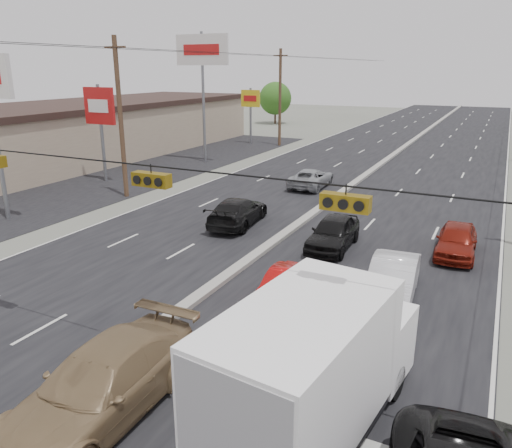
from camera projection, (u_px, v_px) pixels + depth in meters
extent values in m
plane|color=#606356|center=(122.00, 355.00, 14.76)|extent=(200.00, 200.00, 0.00)
cube|color=black|center=(371.00, 172.00, 40.42)|extent=(20.00, 160.00, 0.02)
cube|color=gray|center=(371.00, 171.00, 40.39)|extent=(0.50, 160.00, 0.20)
cube|color=tan|center=(82.00, 133.00, 46.43)|extent=(12.00, 42.00, 4.60)
cube|color=black|center=(163.00, 165.00, 43.32)|extent=(10.00, 42.00, 0.02)
cylinder|color=#422D1E|center=(121.00, 119.00, 31.37)|extent=(0.30, 0.30, 10.00)
cube|color=#422D1E|center=(115.00, 47.00, 30.07)|extent=(1.60, 0.12, 0.12)
cylinder|color=#422D1E|center=(280.00, 98.00, 52.75)|extent=(0.30, 0.30, 10.00)
cube|color=#422D1E|center=(281.00, 55.00, 51.45)|extent=(1.60, 0.12, 0.12)
cylinder|color=black|center=(104.00, 161.00, 13.02)|extent=(25.00, 0.04, 0.04)
cube|color=#72590C|center=(152.00, 180.00, 12.49)|extent=(1.05, 0.30, 0.35)
cube|color=#72590C|center=(345.00, 203.00, 10.38)|extent=(1.05, 0.30, 0.35)
cylinder|color=slate|center=(102.00, 134.00, 36.28)|extent=(0.24, 0.24, 7.00)
cube|color=#B21414|center=(99.00, 106.00, 35.68)|extent=(2.60, 0.25, 2.60)
cylinder|color=slate|center=(203.00, 99.00, 43.18)|extent=(0.24, 0.24, 11.00)
cube|color=silver|center=(202.00, 50.00, 41.96)|extent=(5.00, 0.25, 2.50)
cylinder|color=slate|center=(251.00, 116.00, 54.82)|extent=(0.24, 0.24, 6.00)
cube|color=gold|center=(251.00, 98.00, 54.25)|extent=(2.20, 0.25, 1.80)
cylinder|color=#382619|center=(275.00, 116.00, 75.04)|extent=(0.28, 0.28, 2.16)
sphere|color=#224F15|center=(275.00, 98.00, 74.25)|extent=(4.80, 4.80, 4.80)
cube|color=black|center=(316.00, 417.00, 11.46)|extent=(3.13, 7.25, 0.25)
cube|color=white|center=(302.00, 370.00, 10.31)|extent=(3.09, 5.28, 2.81)
cube|color=white|center=(361.00, 338.00, 13.27)|extent=(2.62, 2.18, 1.81)
cylinder|color=black|center=(319.00, 357.00, 13.86)|extent=(0.41, 0.93, 0.90)
cylinder|color=black|center=(394.00, 382.00, 12.76)|extent=(0.41, 0.93, 0.90)
imported|color=olive|center=(102.00, 385.00, 11.99)|extent=(2.47, 5.88, 1.70)
imported|color=#B00B0A|center=(285.00, 288.00, 17.79)|extent=(1.40, 3.79, 1.24)
imported|color=black|center=(333.00, 233.00, 23.31)|extent=(1.92, 4.47, 1.51)
imported|color=silver|center=(392.00, 280.00, 18.12)|extent=(1.93, 4.68, 1.51)
imported|color=maroon|center=(457.00, 241.00, 22.37)|extent=(1.78, 4.21, 1.42)
imported|color=black|center=(238.00, 212.00, 26.76)|extent=(2.64, 5.25, 1.46)
imported|color=#93969A|center=(311.00, 178.00, 35.14)|extent=(2.25, 4.77, 1.32)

